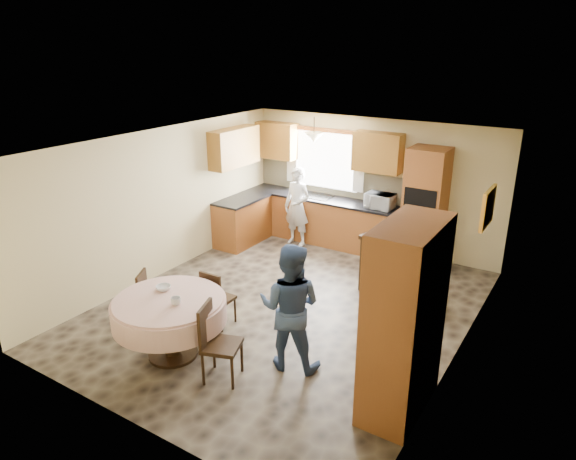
% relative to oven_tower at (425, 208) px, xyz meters
% --- Properties ---
extents(floor, '(5.00, 6.00, 0.01)m').
position_rel_oven_tower_xyz_m(floor, '(-1.15, -2.69, -1.06)').
color(floor, '#6D604C').
rests_on(floor, ground).
extents(ceiling, '(5.00, 6.00, 0.01)m').
position_rel_oven_tower_xyz_m(ceiling, '(-1.15, -2.69, 1.44)').
color(ceiling, white).
rests_on(ceiling, wall_back).
extents(wall_back, '(5.00, 0.02, 2.50)m').
position_rel_oven_tower_xyz_m(wall_back, '(-1.15, 0.31, 0.19)').
color(wall_back, '#CBBA82').
rests_on(wall_back, floor).
extents(wall_front, '(5.00, 0.02, 2.50)m').
position_rel_oven_tower_xyz_m(wall_front, '(-1.15, -5.69, 0.19)').
color(wall_front, '#CBBA82').
rests_on(wall_front, floor).
extents(wall_left, '(0.02, 6.00, 2.50)m').
position_rel_oven_tower_xyz_m(wall_left, '(-3.65, -2.69, 0.19)').
color(wall_left, '#CBBA82').
rests_on(wall_left, floor).
extents(wall_right, '(0.02, 6.00, 2.50)m').
position_rel_oven_tower_xyz_m(wall_right, '(1.35, -2.69, 0.19)').
color(wall_right, '#CBBA82').
rests_on(wall_right, floor).
extents(window, '(1.40, 0.03, 1.10)m').
position_rel_oven_tower_xyz_m(window, '(-2.15, 0.29, 0.54)').
color(window, white).
rests_on(window, wall_back).
extents(curtain_left, '(0.22, 0.02, 1.15)m').
position_rel_oven_tower_xyz_m(curtain_left, '(-2.90, 0.24, 0.59)').
color(curtain_left, white).
rests_on(curtain_left, wall_back).
extents(curtain_right, '(0.22, 0.02, 1.15)m').
position_rel_oven_tower_xyz_m(curtain_right, '(-1.40, 0.24, 0.59)').
color(curtain_right, white).
rests_on(curtain_right, wall_back).
extents(base_cab_back, '(3.30, 0.60, 0.88)m').
position_rel_oven_tower_xyz_m(base_cab_back, '(-2.00, 0.01, -0.62)').
color(base_cab_back, '#B76730').
rests_on(base_cab_back, floor).
extents(counter_back, '(3.30, 0.64, 0.04)m').
position_rel_oven_tower_xyz_m(counter_back, '(-2.00, 0.01, -0.16)').
color(counter_back, black).
rests_on(counter_back, base_cab_back).
extents(base_cab_left, '(0.60, 1.20, 0.88)m').
position_rel_oven_tower_xyz_m(base_cab_left, '(-3.35, -0.89, -0.62)').
color(base_cab_left, '#B76730').
rests_on(base_cab_left, floor).
extents(counter_left, '(0.64, 1.20, 0.04)m').
position_rel_oven_tower_xyz_m(counter_left, '(-3.35, -0.89, -0.16)').
color(counter_left, black).
rests_on(counter_left, base_cab_left).
extents(backsplash, '(3.30, 0.02, 0.55)m').
position_rel_oven_tower_xyz_m(backsplash, '(-2.00, 0.30, 0.12)').
color(backsplash, tan).
rests_on(backsplash, wall_back).
extents(wall_cab_left, '(0.85, 0.33, 0.72)m').
position_rel_oven_tower_xyz_m(wall_cab_left, '(-3.20, 0.15, 0.85)').
color(wall_cab_left, '#BA812E').
rests_on(wall_cab_left, wall_back).
extents(wall_cab_right, '(0.90, 0.33, 0.72)m').
position_rel_oven_tower_xyz_m(wall_cab_right, '(-1.00, 0.15, 0.85)').
color(wall_cab_right, '#BA812E').
rests_on(wall_cab_right, wall_back).
extents(wall_cab_side, '(0.33, 1.20, 0.72)m').
position_rel_oven_tower_xyz_m(wall_cab_side, '(-3.48, -0.89, 0.85)').
color(wall_cab_side, '#BA812E').
rests_on(wall_cab_side, wall_left).
extents(oven_tower, '(0.66, 0.62, 2.12)m').
position_rel_oven_tower_xyz_m(oven_tower, '(0.00, 0.00, 0.00)').
color(oven_tower, '#B76730').
rests_on(oven_tower, floor).
extents(oven_upper, '(0.56, 0.01, 0.45)m').
position_rel_oven_tower_xyz_m(oven_upper, '(0.00, -0.31, 0.19)').
color(oven_upper, black).
rests_on(oven_upper, oven_tower).
extents(oven_lower, '(0.56, 0.01, 0.45)m').
position_rel_oven_tower_xyz_m(oven_lower, '(0.00, -0.31, -0.31)').
color(oven_lower, black).
rests_on(oven_lower, oven_tower).
extents(pendant, '(0.36, 0.36, 0.18)m').
position_rel_oven_tower_xyz_m(pendant, '(-2.15, -0.19, 1.06)').
color(pendant, beige).
rests_on(pendant, ceiling).
extents(sideboard, '(1.33, 0.76, 0.89)m').
position_rel_oven_tower_xyz_m(sideboard, '(0.15, -1.49, -0.61)').
color(sideboard, '#331F0E').
rests_on(sideboard, floor).
extents(space_heater, '(0.40, 0.30, 0.51)m').
position_rel_oven_tower_xyz_m(space_heater, '(0.62, -1.54, -0.80)').
color(space_heater, black).
rests_on(space_heater, floor).
extents(cupboard, '(0.56, 1.13, 2.15)m').
position_rel_oven_tower_xyz_m(cupboard, '(1.07, -3.93, 0.02)').
color(cupboard, '#B76730').
rests_on(cupboard, floor).
extents(dining_table, '(1.42, 1.42, 0.81)m').
position_rel_oven_tower_xyz_m(dining_table, '(-1.73, -4.54, -0.43)').
color(dining_table, '#331F0E').
rests_on(dining_table, floor).
extents(chair_left, '(0.50, 0.50, 0.86)m').
position_rel_oven_tower_xyz_m(chair_left, '(-2.61, -4.31, -0.59)').
color(chair_left, '#331F0E').
rests_on(chair_left, floor).
extents(chair_back, '(0.38, 0.38, 0.85)m').
position_rel_oven_tower_xyz_m(chair_back, '(-1.72, -3.68, -0.59)').
color(chair_back, '#331F0E').
rests_on(chair_back, floor).
extents(chair_right, '(0.53, 0.53, 0.97)m').
position_rel_oven_tower_xyz_m(chair_right, '(-0.95, -4.60, -0.53)').
color(chair_right, '#331F0E').
rests_on(chair_right, floor).
extents(framed_picture, '(0.06, 0.64, 0.53)m').
position_rel_oven_tower_xyz_m(framed_picture, '(1.32, -1.56, 0.65)').
color(framed_picture, gold).
rests_on(framed_picture, wall_right).
extents(microwave, '(0.52, 0.36, 0.28)m').
position_rel_oven_tower_xyz_m(microwave, '(-0.83, -0.04, -0.00)').
color(microwave, silver).
rests_on(microwave, counter_back).
extents(person_sink, '(0.60, 0.42, 1.55)m').
position_rel_oven_tower_xyz_m(person_sink, '(-2.38, -0.39, -0.28)').
color(person_sink, silver).
rests_on(person_sink, floor).
extents(person_dining, '(0.92, 0.80, 1.62)m').
position_rel_oven_tower_xyz_m(person_dining, '(-0.35, -3.91, -0.25)').
color(person_dining, '#364D77').
rests_on(person_dining, floor).
extents(bowl_sideboard, '(0.25, 0.25, 0.06)m').
position_rel_oven_tower_xyz_m(bowl_sideboard, '(-0.05, -1.49, -0.14)').
color(bowl_sideboard, '#B2B2B2').
rests_on(bowl_sideboard, sideboard).
extents(bottle_sideboard, '(0.13, 0.13, 0.28)m').
position_rel_oven_tower_xyz_m(bottle_sideboard, '(0.44, -1.49, -0.03)').
color(bottle_sideboard, silver).
rests_on(bottle_sideboard, sideboard).
extents(cup_table, '(0.14, 0.14, 0.10)m').
position_rel_oven_tower_xyz_m(cup_table, '(-1.54, -4.60, -0.20)').
color(cup_table, '#B2B2B2').
rests_on(cup_table, dining_table).
extents(bowl_table, '(0.24, 0.24, 0.06)m').
position_rel_oven_tower_xyz_m(bowl_table, '(-1.96, -4.40, -0.22)').
color(bowl_table, '#B2B2B2').
rests_on(bowl_table, dining_table).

